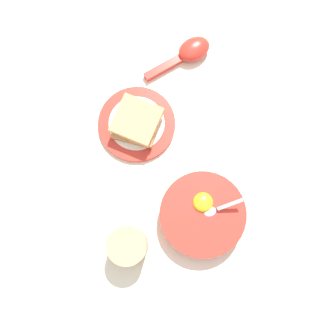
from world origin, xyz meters
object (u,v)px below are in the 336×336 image
soup_spoon (189,52)px  drinking_cup (128,246)px  toast_sandwich (136,122)px  egg_bowl (201,215)px  toast_plate (137,124)px

soup_spoon → drinking_cup: 0.45m
toast_sandwich → drinking_cup: 0.26m
egg_bowl → toast_sandwich: (0.04, -0.24, 0.01)m
drinking_cup → egg_bowl: bearing=177.5°
egg_bowl → drinking_cup: size_ratio=2.27×
toast_plate → soup_spoon: bearing=-150.4°
soup_spoon → egg_bowl: bearing=68.1°
soup_spoon → toast_plate: bearing=29.6°
toast_plate → toast_sandwich: bearing=84.3°
egg_bowl → toast_sandwich: bearing=-80.4°
egg_bowl → soup_spoon: (-0.14, -0.34, -0.01)m
toast_plate → drinking_cup: bearing=62.3°
toast_sandwich → drinking_cup: drinking_cup is taller
egg_bowl → toast_plate: 0.25m
toast_plate → toast_sandwich: size_ratio=1.33×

